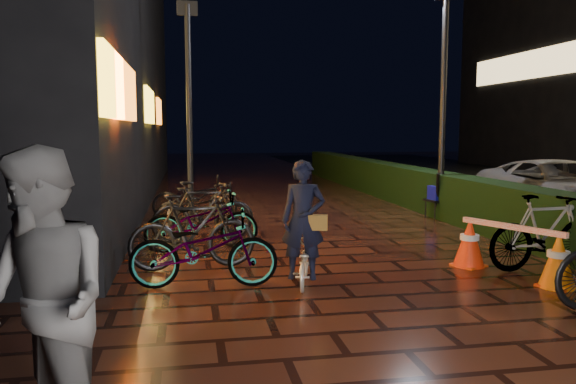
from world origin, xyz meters
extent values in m
plane|color=#381911|center=(0.00, 0.00, 0.00)|extent=(80.00, 80.00, 0.00)
cube|color=black|center=(3.30, 8.00, 0.50)|extent=(0.70, 20.00, 1.00)
imported|color=#58585A|center=(-3.37, -2.85, 0.96)|extent=(1.16, 1.19, 1.93)
imported|color=#A0A0A5|center=(5.98, 5.28, 0.65)|extent=(2.22, 4.67, 1.29)
cube|color=yellow|center=(-3.45, 1.50, 2.60)|extent=(0.08, 2.00, 0.90)
cube|color=orange|center=(-3.45, 3.00, 2.60)|extent=(0.08, 3.00, 0.90)
cube|color=yellow|center=(-3.45, 9.00, 2.60)|extent=(0.08, 2.80, 0.90)
cube|color=orange|center=(-3.45, 14.00, 2.60)|extent=(0.08, 2.20, 0.90)
cube|color=#FFD88C|center=(13.45, 18.00, 5.00)|extent=(0.06, 10.00, 1.30)
cylinder|color=black|center=(3.08, 5.38, 2.52)|extent=(0.17, 0.17, 5.05)
cylinder|color=black|center=(-2.43, 6.92, 2.41)|extent=(0.14, 0.14, 4.81)
cube|color=black|center=(-2.43, 6.92, 4.72)|extent=(0.47, 0.10, 0.32)
imported|color=silver|center=(-1.04, 0.66, 0.30)|extent=(0.67, 1.20, 0.59)
imported|color=black|center=(-1.06, 0.58, 0.87)|extent=(0.63, 0.49, 1.52)
cube|color=olive|center=(-0.89, 0.52, 0.84)|extent=(0.28, 0.18, 0.19)
cone|color=orange|center=(2.12, -0.05, 0.36)|extent=(0.46, 0.46, 0.73)
cone|color=#FF310D|center=(1.56, 1.18, 0.36)|extent=(0.46, 0.46, 0.73)
cube|color=red|center=(2.12, -0.05, 0.02)|extent=(0.52, 0.52, 0.03)
cube|color=#ED430C|center=(1.56, 1.18, 0.02)|extent=(0.52, 0.52, 0.03)
cube|color=red|center=(1.84, 0.57, 0.69)|extent=(0.72, 1.45, 0.07)
cube|color=black|center=(3.06, 5.39, 0.41)|extent=(0.63, 0.54, 0.04)
cylinder|color=black|center=(2.86, 5.17, 0.20)|extent=(0.04, 0.04, 0.39)
cylinder|color=black|center=(3.31, 5.24, 0.20)|extent=(0.04, 0.04, 0.39)
cylinder|color=black|center=(2.81, 5.54, 0.20)|extent=(0.04, 0.04, 0.39)
cylinder|color=black|center=(3.26, 5.61, 0.20)|extent=(0.04, 0.04, 0.39)
cube|color=#0D10B0|center=(3.06, 5.39, 0.59)|extent=(0.46, 0.41, 0.31)
cylinder|color=black|center=(2.93, 5.22, 0.57)|extent=(0.24, 0.42, 0.99)
imported|color=black|center=(-2.32, 0.76, 0.49)|extent=(1.92, 0.79, 0.99)
imported|color=black|center=(-2.20, 4.43, 0.49)|extent=(1.95, 0.91, 0.99)
imported|color=black|center=(-2.25, 3.71, 0.55)|extent=(1.88, 0.82, 1.09)
imported|color=black|center=(-2.28, 2.93, 0.49)|extent=(1.93, 0.84, 0.99)
imported|color=black|center=(-2.44, 1.73, 0.55)|extent=(1.87, 0.70, 1.09)
imported|color=black|center=(-2.35, 6.17, 0.49)|extent=(1.92, 0.78, 0.99)
imported|color=black|center=(2.52, 0.80, 0.55)|extent=(1.86, 0.65, 1.09)
camera|label=1|loc=(-2.49, -6.32, 2.02)|focal=35.00mm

